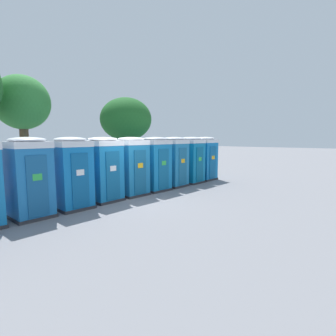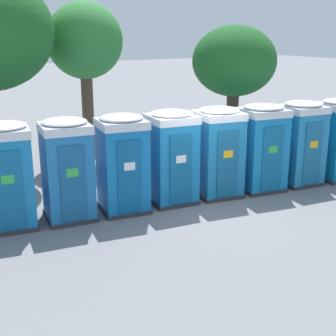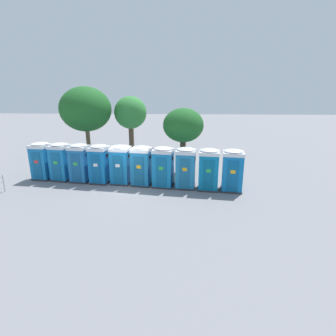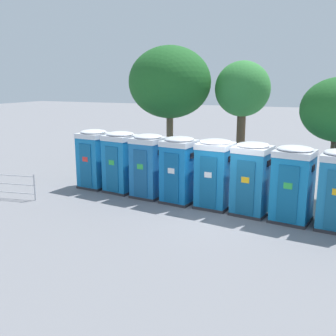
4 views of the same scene
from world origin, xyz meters
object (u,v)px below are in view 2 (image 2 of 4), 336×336
at_px(portapotty_3, 123,163).
at_px(street_tree_0, 234,63).
at_px(portapotty_6, 261,147).
at_px(portapotty_7, 300,142).
at_px(street_tree_1, 85,43).
at_px(portapotty_1, 6,175).
at_px(portapotty_4, 171,156).
at_px(portapotty_5, 218,151).
at_px(portapotty_2, 67,169).

relative_size(portapotty_3, street_tree_0, 0.54).
xyz_separation_m(portapotty_6, portapotty_7, (1.40, -0.16, 0.00)).
distance_m(street_tree_0, street_tree_1, 5.16).
height_order(portapotty_1, portapotty_4, same).
distance_m(portapotty_5, street_tree_0, 4.37).
bearing_deg(portapotty_4, street_tree_1, 93.17).
xyz_separation_m(portapotty_1, street_tree_1, (3.91, 4.82, 2.84)).
bearing_deg(portapotty_2, portapotty_3, -7.83).
bearing_deg(portapotty_5, portapotty_2, 173.65).
height_order(portapotty_6, portapotty_7, same).
distance_m(portapotty_2, portapotty_6, 5.64).
height_order(portapotty_3, portapotty_4, same).
bearing_deg(portapotty_1, portapotty_7, -7.28).
xyz_separation_m(portapotty_6, street_tree_0, (1.22, 2.95, 2.20)).
bearing_deg(portapotty_3, portapotty_7, -6.66).
height_order(portapotty_1, portapotty_6, same).
relative_size(portapotty_2, street_tree_1, 0.46).
height_order(portapotty_2, portapotty_6, same).
xyz_separation_m(portapotty_3, portapotty_4, (1.41, -0.07, -0.00)).
distance_m(portapotty_3, street_tree_1, 6.07).
relative_size(portapotty_3, portapotty_4, 1.00).
bearing_deg(portapotty_2, street_tree_0, 18.36).
relative_size(portapotty_5, street_tree_0, 0.54).
xyz_separation_m(portapotty_5, portapotty_7, (2.79, -0.38, 0.00)).
distance_m(portapotty_6, street_tree_0, 3.87).
xyz_separation_m(portapotty_4, portapotty_7, (4.19, -0.58, 0.00)).
relative_size(portapotty_2, portapotty_6, 1.00).
bearing_deg(portapotty_5, portapotty_1, 172.94).
bearing_deg(portapotty_5, street_tree_0, 46.27).
bearing_deg(portapotty_2, portapotty_1, 170.79).
distance_m(portapotty_7, street_tree_1, 7.93).
bearing_deg(portapotty_5, portapotty_4, 171.62).
distance_m(portapotty_6, street_tree_1, 7.11).
distance_m(portapotty_4, portapotty_7, 4.23).
distance_m(portapotty_1, portapotty_7, 8.46).
bearing_deg(portapotty_6, portapotty_5, 170.98).
bearing_deg(street_tree_0, portapotty_4, -147.79).
distance_m(portapotty_6, portapotty_7, 1.41).
bearing_deg(portapotty_1, portapotty_6, -7.45).
bearing_deg(portapotty_3, street_tree_0, 24.36).
bearing_deg(portapotty_7, portapotty_3, 173.34).
distance_m(portapotty_2, portapotty_3, 1.41).
xyz_separation_m(portapotty_3, street_tree_1, (1.12, 5.24, 2.84)).
height_order(portapotty_3, street_tree_1, street_tree_1).
bearing_deg(portapotty_6, portapotty_1, 172.55).
bearing_deg(portapotty_2, portapotty_4, -5.33).
distance_m(portapotty_1, portapotty_6, 7.05).
xyz_separation_m(portapotty_1, portapotty_3, (2.79, -0.42, 0.00)).
distance_m(portapotty_2, portapotty_5, 4.23).
distance_m(portapotty_1, portapotty_3, 2.82).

